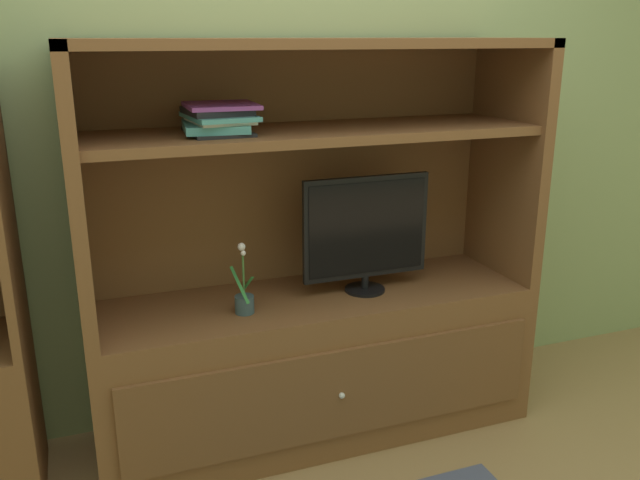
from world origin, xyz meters
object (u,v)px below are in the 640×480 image
media_console (315,320)px  tv_monitor (366,231)px  potted_plant (244,299)px  magazine_stack (218,119)px

media_console → tv_monitor: (0.21, -0.04, 0.38)m
potted_plant → magazine_stack: magazine_stack is taller
media_console → magazine_stack: (-0.38, -0.01, 0.85)m
tv_monitor → potted_plant: bearing=-174.7°
potted_plant → magazine_stack: bearing=125.7°
tv_monitor → magazine_stack: bearing=177.3°
media_console → magazine_stack: 0.93m
potted_plant → magazine_stack: size_ratio=0.86×
potted_plant → media_console: bearing=15.3°
tv_monitor → potted_plant: 0.57m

